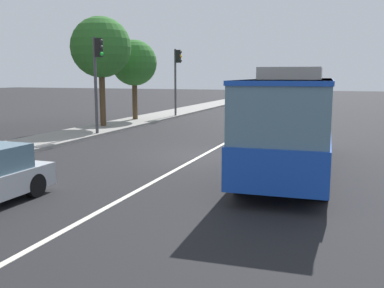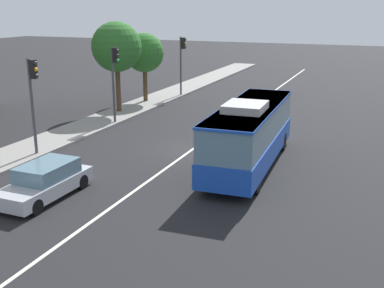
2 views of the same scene
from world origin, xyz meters
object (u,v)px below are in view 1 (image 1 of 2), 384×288
transit_bus (292,118)px  traffic_light_mid_block (97,69)px  street_tree_kerbside_centre (101,48)px  street_tree_kerbside_left (134,63)px  traffic_light_far_corner (177,71)px

transit_bus → traffic_light_mid_block: traffic_light_mid_block is taller
transit_bus → street_tree_kerbside_centre: 15.37m
street_tree_kerbside_left → street_tree_kerbside_centre: street_tree_kerbside_centre is taller
traffic_light_far_corner → street_tree_kerbside_left: 4.09m
traffic_light_mid_block → street_tree_kerbside_centre: size_ratio=0.77×
street_tree_kerbside_left → street_tree_kerbside_centre: bearing=-179.5°
traffic_light_mid_block → street_tree_kerbside_left: bearing=107.1°
transit_bus → street_tree_kerbside_left: size_ratio=1.78×
street_tree_kerbside_left → street_tree_kerbside_centre: size_ratio=0.85×
transit_bus → traffic_light_far_corner: 19.77m
traffic_light_mid_block → street_tree_kerbside_centre: (3.16, 1.67, 1.31)m
transit_bus → street_tree_kerbside_centre: bearing=53.4°
street_tree_kerbside_centre → street_tree_kerbside_left: bearing=0.5°
traffic_light_mid_block → traffic_light_far_corner: (11.21, -0.07, 0.00)m
traffic_light_far_corner → street_tree_kerbside_left: size_ratio=0.91×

